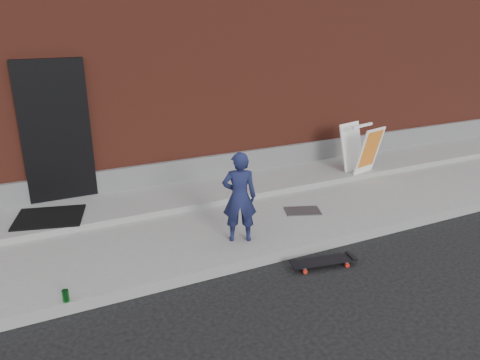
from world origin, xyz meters
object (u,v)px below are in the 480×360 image
pizza_sign (361,148)px  skateboard (323,261)px  child (239,197)px  soda_can (66,296)px

pizza_sign → skateboard: bearing=-136.7°
child → soda_can: bearing=34.1°
pizza_sign → soda_can: 5.99m
skateboard → pizza_sign: bearing=43.3°
skateboard → pizza_sign: pizza_sign is taller
child → soda_can: size_ratio=9.25×
skateboard → pizza_sign: size_ratio=0.96×
skateboard → soda_can: bearing=172.6°
skateboard → pizza_sign: (2.48, 2.34, 0.64)m
child → skateboard: child is taller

